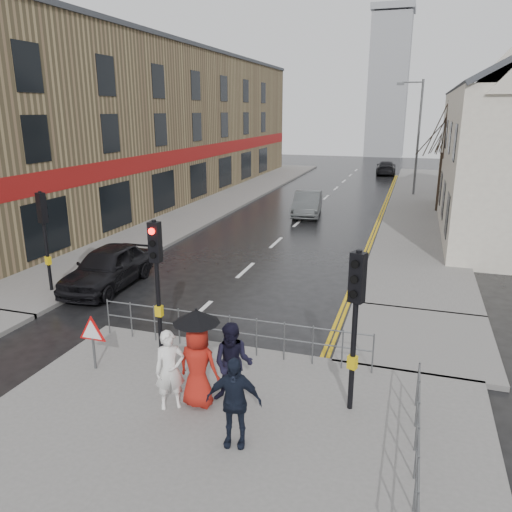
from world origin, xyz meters
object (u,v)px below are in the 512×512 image
Objects in this scene: pedestrian_with_umbrella at (198,355)px; car_mid at (307,204)px; pedestrian_d at (234,402)px; car_parked at (108,267)px; pedestrian_b at (233,363)px; pedestrian_a at (170,370)px.

car_mid is (-2.12, 20.52, -0.57)m from pedestrian_with_umbrella.
pedestrian_d is 0.40× the size of car_parked.
car_parked is at bearing 133.82° from pedestrian_b.
pedestrian_b is (1.16, 0.58, 0.04)m from pedestrian_a.
car_mid is (-1.60, 20.77, -0.27)m from pedestrian_a.
pedestrian_with_umbrella is at bearing 129.22° from pedestrian_d.
pedestrian_d is at bearing -57.35° from pedestrian_a.
pedestrian_with_umbrella is (0.52, 0.25, 0.30)m from pedestrian_a.
pedestrian_with_umbrella is at bearing -8.36° from pedestrian_a.
car_mid is at bearing 95.89° from pedestrian_with_umbrella.
pedestrian_b reaches higher than car_parked.
pedestrian_d is 10.11m from car_parked.
pedestrian_a is 0.64m from pedestrian_with_umbrella.
car_mid is at bearing 88.15° from pedestrian_d.
pedestrian_a is 1.29m from pedestrian_b.
pedestrian_d is at bearing -40.33° from pedestrian_with_umbrella.
pedestrian_d is at bearing -88.59° from car_mid.
pedestrian_with_umbrella is 20.64m from car_mid.
pedestrian_b is 20.38m from car_mid.
car_parked is at bearing -112.84° from car_mid.
pedestrian_b is 0.77m from pedestrian_with_umbrella.
pedestrian_d is 21.73m from car_mid.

